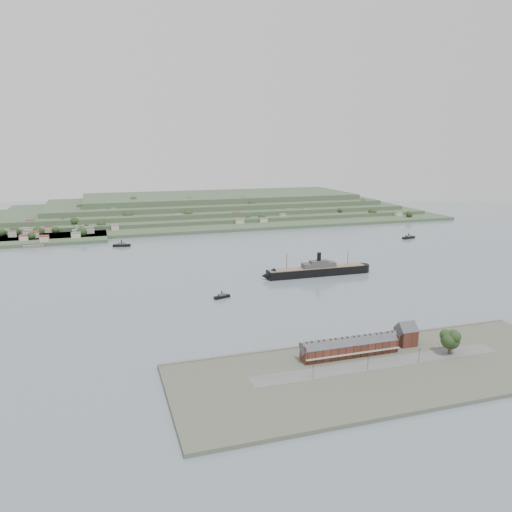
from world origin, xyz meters
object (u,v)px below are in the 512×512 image
object	(u,v)px
tugboat	(222,296)
fig_tree	(451,339)
gabled_building	(406,334)
steamship	(314,271)
terrace_row	(350,347)

from	to	relation	value
tugboat	fig_tree	world-z (taller)	fig_tree
gabled_building	steamship	bearing A→B (deg)	84.40
tugboat	fig_tree	bearing A→B (deg)	-56.72
gabled_building	tugboat	distance (m)	144.47
steamship	tugboat	bearing A→B (deg)	-157.39
terrace_row	tugboat	xyz separation A→B (m)	(-39.43, 126.12, -5.43)
terrace_row	tugboat	world-z (taller)	terrace_row
tugboat	terrace_row	bearing A→B (deg)	-72.64
steamship	fig_tree	world-z (taller)	steamship
gabled_building	terrace_row	bearing A→B (deg)	-173.88
gabled_building	tugboat	size ratio (longest dim) A/B	1.06
gabled_building	fig_tree	size ratio (longest dim) A/B	1.00
gabled_building	steamship	world-z (taller)	steamship
tugboat	fig_tree	size ratio (longest dim) A/B	0.94
fig_tree	terrace_row	bearing A→B (deg)	164.47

